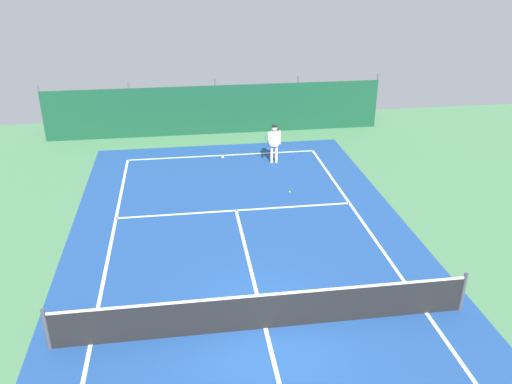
# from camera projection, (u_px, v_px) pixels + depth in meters

# --- Properties ---
(ground_plane) EXTENTS (36.00, 36.00, 0.00)m
(ground_plane) POSITION_uv_depth(u_px,v_px,m) (265.00, 328.00, 12.87)
(ground_plane) COLOR #4C8456
(court_surface) EXTENTS (11.02, 26.60, 0.01)m
(court_surface) POSITION_uv_depth(u_px,v_px,m) (265.00, 328.00, 12.87)
(court_surface) COLOR #1E478C
(court_surface) RESTS_ON ground
(tennis_net) EXTENTS (10.12, 0.10, 1.10)m
(tennis_net) POSITION_uv_depth(u_px,v_px,m) (265.00, 311.00, 12.66)
(tennis_net) COLOR black
(tennis_net) RESTS_ON ground
(back_fence) EXTENTS (16.30, 0.98, 2.70)m
(back_fence) POSITION_uv_depth(u_px,v_px,m) (216.00, 118.00, 26.53)
(back_fence) COLOR #14472D
(back_fence) RESTS_ON ground
(tennis_player) EXTENTS (0.75, 0.73, 1.64)m
(tennis_player) POSITION_uv_depth(u_px,v_px,m) (274.00, 141.00, 22.41)
(tennis_player) COLOR beige
(tennis_player) RESTS_ON ground
(tennis_ball_near_player) EXTENTS (0.07, 0.07, 0.07)m
(tennis_ball_near_player) POSITION_uv_depth(u_px,v_px,m) (290.00, 192.00, 20.00)
(tennis_ball_near_player) COLOR #CCDB33
(tennis_ball_near_player) RESTS_ON ground
(parked_car) EXTENTS (2.18, 4.29, 1.68)m
(parked_car) POSITION_uv_depth(u_px,v_px,m) (217.00, 106.00, 27.94)
(parked_car) COLOR maroon
(parked_car) RESTS_ON ground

